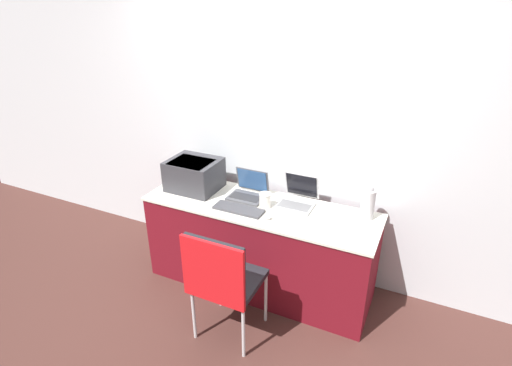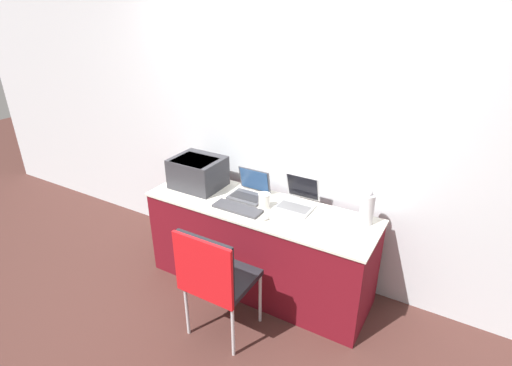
{
  "view_description": "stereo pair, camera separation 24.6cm",
  "coord_description": "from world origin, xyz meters",
  "px_view_note": "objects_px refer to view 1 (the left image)",
  "views": [
    {
      "loc": [
        1.16,
        -2.24,
        2.29
      ],
      "look_at": [
        -0.05,
        0.32,
        0.95
      ],
      "focal_mm": 28.0,
      "sensor_mm": 36.0,
      "label": 1
    },
    {
      "loc": [
        1.38,
        -2.13,
        2.29
      ],
      "look_at": [
        -0.05,
        0.32,
        0.95
      ],
      "focal_mm": 28.0,
      "sensor_mm": 36.0,
      "label": 2
    }
  ],
  "objects_px": {
    "printer": "(194,174)",
    "metal_pitcher": "(368,203)",
    "external_keyboard": "(239,209)",
    "laptop_right": "(297,198)",
    "coffee_cup": "(265,200)",
    "mouse": "(268,217)",
    "chair": "(221,276)",
    "laptop_left": "(248,191)"
  },
  "relations": [
    {
      "from": "printer",
      "to": "metal_pitcher",
      "type": "xyz_separation_m",
      "value": [
        1.44,
        0.12,
        -0.01
      ]
    },
    {
      "from": "external_keyboard",
      "to": "metal_pitcher",
      "type": "bearing_deg",
      "value": 18.05
    },
    {
      "from": "printer",
      "to": "external_keyboard",
      "type": "distance_m",
      "value": 0.57
    },
    {
      "from": "laptop_right",
      "to": "coffee_cup",
      "type": "relative_size",
      "value": 2.46
    },
    {
      "from": "mouse",
      "to": "chair",
      "type": "distance_m",
      "value": 0.58
    },
    {
      "from": "laptop_right",
      "to": "external_keyboard",
      "type": "xyz_separation_m",
      "value": [
        -0.38,
        -0.29,
        -0.04
      ]
    },
    {
      "from": "mouse",
      "to": "chair",
      "type": "xyz_separation_m",
      "value": [
        -0.11,
        -0.52,
        -0.21
      ]
    },
    {
      "from": "printer",
      "to": "mouse",
      "type": "bearing_deg",
      "value": -14.89
    },
    {
      "from": "mouse",
      "to": "metal_pitcher",
      "type": "bearing_deg",
      "value": 26.15
    },
    {
      "from": "laptop_left",
      "to": "external_keyboard",
      "type": "distance_m",
      "value": 0.25
    },
    {
      "from": "external_keyboard",
      "to": "mouse",
      "type": "height_order",
      "value": "mouse"
    },
    {
      "from": "printer",
      "to": "coffee_cup",
      "type": "relative_size",
      "value": 3.43
    },
    {
      "from": "laptop_left",
      "to": "chair",
      "type": "relative_size",
      "value": 0.32
    },
    {
      "from": "external_keyboard",
      "to": "printer",
      "type": "bearing_deg",
      "value": 160.56
    },
    {
      "from": "laptop_right",
      "to": "external_keyboard",
      "type": "relative_size",
      "value": 0.75
    },
    {
      "from": "printer",
      "to": "metal_pitcher",
      "type": "relative_size",
      "value": 1.52
    },
    {
      "from": "mouse",
      "to": "chair",
      "type": "height_order",
      "value": "chair"
    },
    {
      "from": "coffee_cup",
      "to": "metal_pitcher",
      "type": "bearing_deg",
      "value": 12.47
    },
    {
      "from": "laptop_left",
      "to": "laptop_right",
      "type": "relative_size",
      "value": 0.96
    },
    {
      "from": "metal_pitcher",
      "to": "chair",
      "type": "xyz_separation_m",
      "value": [
        -0.77,
        -0.85,
        -0.32
      ]
    },
    {
      "from": "mouse",
      "to": "chair",
      "type": "bearing_deg",
      "value": -102.35
    },
    {
      "from": "external_keyboard",
      "to": "mouse",
      "type": "bearing_deg",
      "value": -5.27
    },
    {
      "from": "external_keyboard",
      "to": "metal_pitcher",
      "type": "xyz_separation_m",
      "value": [
        0.92,
        0.3,
        0.12
      ]
    },
    {
      "from": "mouse",
      "to": "metal_pitcher",
      "type": "height_order",
      "value": "metal_pitcher"
    },
    {
      "from": "laptop_left",
      "to": "laptop_right",
      "type": "distance_m",
      "value": 0.41
    },
    {
      "from": "printer",
      "to": "external_keyboard",
      "type": "bearing_deg",
      "value": -19.44
    },
    {
      "from": "coffee_cup",
      "to": "metal_pitcher",
      "type": "xyz_separation_m",
      "value": [
        0.76,
        0.17,
        0.06
      ]
    },
    {
      "from": "printer",
      "to": "laptop_left",
      "type": "height_order",
      "value": "printer"
    },
    {
      "from": "laptop_right",
      "to": "coffee_cup",
      "type": "height_order",
      "value": "laptop_right"
    },
    {
      "from": "laptop_right",
      "to": "coffee_cup",
      "type": "xyz_separation_m",
      "value": [
        -0.21,
        -0.16,
        0.01
      ]
    },
    {
      "from": "coffee_cup",
      "to": "metal_pitcher",
      "type": "relative_size",
      "value": 0.44
    },
    {
      "from": "laptop_right",
      "to": "metal_pitcher",
      "type": "height_order",
      "value": "metal_pitcher"
    },
    {
      "from": "printer",
      "to": "external_keyboard",
      "type": "height_order",
      "value": "printer"
    },
    {
      "from": "printer",
      "to": "metal_pitcher",
      "type": "bearing_deg",
      "value": 4.62
    },
    {
      "from": "mouse",
      "to": "chair",
      "type": "relative_size",
      "value": 0.06
    },
    {
      "from": "laptop_left",
      "to": "laptop_right",
      "type": "height_order",
      "value": "laptop_right"
    },
    {
      "from": "laptop_right",
      "to": "mouse",
      "type": "bearing_deg",
      "value": -110.34
    },
    {
      "from": "chair",
      "to": "laptop_left",
      "type": "bearing_deg",
      "value": 102.96
    },
    {
      "from": "chair",
      "to": "coffee_cup",
      "type": "bearing_deg",
      "value": 88.43
    },
    {
      "from": "printer",
      "to": "external_keyboard",
      "type": "relative_size",
      "value": 1.05
    },
    {
      "from": "laptop_right",
      "to": "metal_pitcher",
      "type": "bearing_deg",
      "value": 1.07
    },
    {
      "from": "external_keyboard",
      "to": "laptop_left",
      "type": "bearing_deg",
      "value": 98.18
    }
  ]
}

